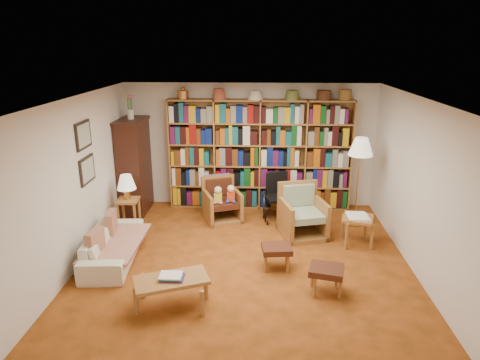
# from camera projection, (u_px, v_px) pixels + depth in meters

# --- Properties ---
(floor) EXTENTS (5.00, 5.00, 0.00)m
(floor) POSITION_uv_depth(u_px,v_px,m) (245.00, 260.00, 6.66)
(floor) COLOR #A54B19
(floor) RESTS_ON ground
(ceiling) EXTENTS (5.00, 5.00, 0.00)m
(ceiling) POSITION_uv_depth(u_px,v_px,m) (246.00, 99.00, 5.90)
(ceiling) COLOR white
(ceiling) RESTS_ON wall_back
(wall_back) EXTENTS (5.00, 0.00, 5.00)m
(wall_back) POSITION_uv_depth(u_px,v_px,m) (250.00, 146.00, 8.65)
(wall_back) COLOR silver
(wall_back) RESTS_ON floor
(wall_front) EXTENTS (5.00, 0.00, 5.00)m
(wall_front) POSITION_uv_depth(u_px,v_px,m) (235.00, 270.00, 3.90)
(wall_front) COLOR silver
(wall_front) RESTS_ON floor
(wall_left) EXTENTS (0.00, 5.00, 5.00)m
(wall_left) POSITION_uv_depth(u_px,v_px,m) (79.00, 182.00, 6.39)
(wall_left) COLOR silver
(wall_left) RESTS_ON floor
(wall_right) EXTENTS (0.00, 5.00, 5.00)m
(wall_right) POSITION_uv_depth(u_px,v_px,m) (419.00, 187.00, 6.16)
(wall_right) COLOR silver
(wall_right) RESTS_ON floor
(bookshelf) EXTENTS (3.60, 0.30, 2.42)m
(bookshelf) POSITION_uv_depth(u_px,v_px,m) (260.00, 152.00, 8.51)
(bookshelf) COLOR #A37332
(bookshelf) RESTS_ON floor
(curio_cabinet) EXTENTS (0.50, 0.95, 2.40)m
(curio_cabinet) POSITION_uv_depth(u_px,v_px,m) (134.00, 165.00, 8.37)
(curio_cabinet) COLOR #3B1910
(curio_cabinet) RESTS_ON floor
(framed_pictures) EXTENTS (0.03, 0.52, 0.97)m
(framed_pictures) POSITION_uv_depth(u_px,v_px,m) (85.00, 153.00, 6.56)
(framed_pictures) COLOR black
(framed_pictures) RESTS_ON wall_left
(sofa) EXTENTS (1.71, 0.78, 0.48)m
(sofa) POSITION_uv_depth(u_px,v_px,m) (113.00, 245.00, 6.62)
(sofa) COLOR beige
(sofa) RESTS_ON floor
(sofa_throw) EXTENTS (0.77, 1.42, 0.04)m
(sofa_throw) POSITION_uv_depth(u_px,v_px,m) (116.00, 242.00, 6.60)
(sofa_throw) COLOR beige
(sofa_throw) RESTS_ON sofa
(cushion_left) EXTENTS (0.17, 0.40, 0.39)m
(cushion_left) POSITION_uv_depth(u_px,v_px,m) (111.00, 224.00, 6.90)
(cushion_left) COLOR maroon
(cushion_left) RESTS_ON sofa
(cushion_right) EXTENTS (0.17, 0.39, 0.38)m
(cushion_right) POSITION_uv_depth(u_px,v_px,m) (95.00, 243.00, 6.23)
(cushion_right) COLOR maroon
(cushion_right) RESTS_ON sofa
(side_table_lamp) EXTENTS (0.39, 0.39, 0.57)m
(side_table_lamp) POSITION_uv_depth(u_px,v_px,m) (128.00, 207.00, 7.69)
(side_table_lamp) COLOR #A37332
(side_table_lamp) RESTS_ON floor
(table_lamp) EXTENTS (0.33, 0.33, 0.46)m
(table_lamp) POSITION_uv_depth(u_px,v_px,m) (126.00, 183.00, 7.55)
(table_lamp) COLOR #BC903C
(table_lamp) RESTS_ON side_table_lamp
(armchair_leather) EXTENTS (0.88, 0.87, 0.82)m
(armchair_leather) POSITION_uv_depth(u_px,v_px,m) (223.00, 202.00, 8.17)
(armchair_leather) COLOR #A37332
(armchair_leather) RESTS_ON floor
(armchair_sage) EXTENTS (0.91, 0.92, 0.90)m
(armchair_sage) POSITION_uv_depth(u_px,v_px,m) (302.00, 215.00, 7.52)
(armchair_sage) COLOR #A37332
(armchair_sage) RESTS_ON floor
(wheelchair) EXTENTS (0.56, 0.71, 0.89)m
(wheelchair) POSITION_uv_depth(u_px,v_px,m) (277.00, 198.00, 8.19)
(wheelchair) COLOR black
(wheelchair) RESTS_ON floor
(floor_lamp) EXTENTS (0.44, 0.44, 1.65)m
(floor_lamp) POSITION_uv_depth(u_px,v_px,m) (361.00, 150.00, 7.55)
(floor_lamp) COLOR #BC903C
(floor_lamp) RESTS_ON floor
(side_table_papers) EXTENTS (0.60, 0.60, 0.52)m
(side_table_papers) POSITION_uv_depth(u_px,v_px,m) (358.00, 221.00, 7.08)
(side_table_papers) COLOR #A37332
(side_table_papers) RESTS_ON floor
(footstool_a) EXTENTS (0.47, 0.41, 0.37)m
(footstool_a) POSITION_uv_depth(u_px,v_px,m) (277.00, 250.00, 6.34)
(footstool_a) COLOR #492113
(footstool_a) RESTS_ON floor
(footstool_b) EXTENTS (0.52, 0.47, 0.38)m
(footstool_b) POSITION_uv_depth(u_px,v_px,m) (327.00, 272.00, 5.72)
(footstool_b) COLOR #492113
(footstool_b) RESTS_ON floor
(coffee_table) EXTENTS (1.02, 0.76, 0.46)m
(coffee_table) POSITION_uv_depth(u_px,v_px,m) (171.00, 282.00, 5.40)
(coffee_table) COLOR #A37332
(coffee_table) RESTS_ON floor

